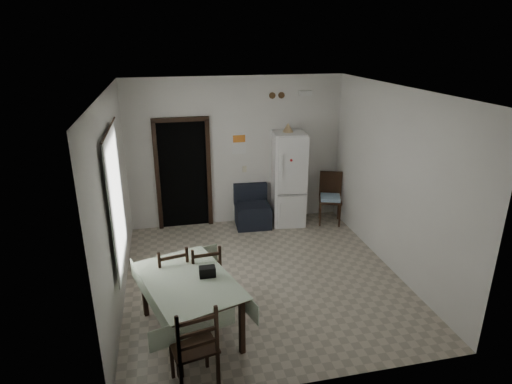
{
  "coord_description": "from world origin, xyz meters",
  "views": [
    {
      "loc": [
        -1.38,
        -5.72,
        3.59
      ],
      "look_at": [
        0.0,
        0.5,
        1.25
      ],
      "focal_mm": 30.0,
      "sensor_mm": 36.0,
      "label": 1
    }
  ],
  "objects_px": {
    "corner_chair": "(330,199)",
    "fridge": "(288,179)",
    "dining_chair_far_right": "(205,274)",
    "navy_seat": "(253,207)",
    "dining_chair_near_head": "(193,344)",
    "dining_chair_far_left": "(172,277)",
    "dining_table": "(190,307)"
  },
  "relations": [
    {
      "from": "dining_table",
      "to": "dining_chair_far_right",
      "type": "height_order",
      "value": "dining_chair_far_right"
    },
    {
      "from": "fridge",
      "to": "navy_seat",
      "type": "relative_size",
      "value": 2.3
    },
    {
      "from": "corner_chair",
      "to": "navy_seat",
      "type": "bearing_deg",
      "value": -167.66
    },
    {
      "from": "corner_chair",
      "to": "dining_chair_near_head",
      "type": "relative_size",
      "value": 0.95
    },
    {
      "from": "dining_chair_far_left",
      "to": "dining_chair_far_right",
      "type": "height_order",
      "value": "dining_chair_far_left"
    },
    {
      "from": "dining_table",
      "to": "dining_chair_near_head",
      "type": "xyz_separation_m",
      "value": [
        -0.02,
        -0.89,
        0.15
      ]
    },
    {
      "from": "navy_seat",
      "to": "corner_chair",
      "type": "distance_m",
      "value": 1.56
    },
    {
      "from": "fridge",
      "to": "dining_chair_far_right",
      "type": "xyz_separation_m",
      "value": [
        -1.92,
        -2.47,
        -0.44
      ]
    },
    {
      "from": "fridge",
      "to": "dining_chair_far_right",
      "type": "relative_size",
      "value": 1.9
    },
    {
      "from": "fridge",
      "to": "navy_seat",
      "type": "height_order",
      "value": "fridge"
    },
    {
      "from": "fridge",
      "to": "dining_chair_far_right",
      "type": "height_order",
      "value": "fridge"
    },
    {
      "from": "dining_chair_far_right",
      "to": "navy_seat",
      "type": "bearing_deg",
      "value": -120.41
    },
    {
      "from": "corner_chair",
      "to": "fridge",
      "type": "bearing_deg",
      "value": -173.35
    },
    {
      "from": "navy_seat",
      "to": "dining_chair_near_head",
      "type": "relative_size",
      "value": 0.75
    },
    {
      "from": "fridge",
      "to": "dining_chair_far_right",
      "type": "bearing_deg",
      "value": -120.88
    },
    {
      "from": "dining_chair_near_head",
      "to": "dining_chair_far_left",
      "type": "bearing_deg",
      "value": -95.13
    },
    {
      "from": "dining_chair_far_left",
      "to": "dining_chair_near_head",
      "type": "bearing_deg",
      "value": 84.91
    },
    {
      "from": "dining_table",
      "to": "dining_chair_far_right",
      "type": "bearing_deg",
      "value": 48.36
    },
    {
      "from": "fridge",
      "to": "corner_chair",
      "type": "relative_size",
      "value": 1.82
    },
    {
      "from": "dining_chair_far_left",
      "to": "corner_chair",
      "type": "bearing_deg",
      "value": -156.48
    },
    {
      "from": "corner_chair",
      "to": "dining_chair_near_head",
      "type": "height_order",
      "value": "dining_chair_near_head"
    },
    {
      "from": "fridge",
      "to": "dining_table",
      "type": "xyz_separation_m",
      "value": [
        -2.17,
        -3.05,
        -0.54
      ]
    },
    {
      "from": "corner_chair",
      "to": "dining_chair_far_right",
      "type": "height_order",
      "value": "corner_chair"
    },
    {
      "from": "dining_table",
      "to": "fridge",
      "type": "bearing_deg",
      "value": 36.94
    },
    {
      "from": "fridge",
      "to": "dining_chair_near_head",
      "type": "height_order",
      "value": "fridge"
    },
    {
      "from": "fridge",
      "to": "dining_chair_far_left",
      "type": "height_order",
      "value": "fridge"
    },
    {
      "from": "fridge",
      "to": "corner_chair",
      "type": "distance_m",
      "value": 0.95
    },
    {
      "from": "fridge",
      "to": "navy_seat",
      "type": "distance_m",
      "value": 0.89
    },
    {
      "from": "dining_table",
      "to": "dining_chair_far_left",
      "type": "bearing_deg",
      "value": 90.95
    },
    {
      "from": "dining_chair_far_right",
      "to": "dining_chair_near_head",
      "type": "relative_size",
      "value": 0.91
    },
    {
      "from": "navy_seat",
      "to": "dining_chair_near_head",
      "type": "distance_m",
      "value": 4.2
    },
    {
      "from": "navy_seat",
      "to": "dining_chair_near_head",
      "type": "xyz_separation_m",
      "value": [
        -1.48,
        -3.93,
        0.13
      ]
    }
  ]
}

